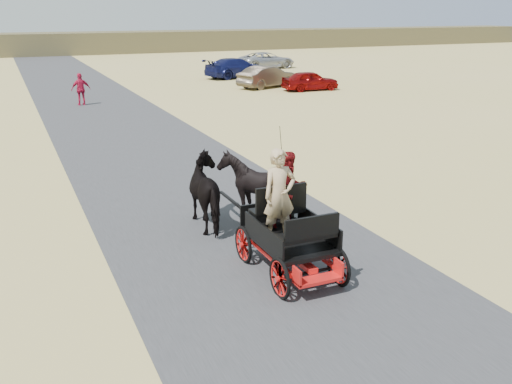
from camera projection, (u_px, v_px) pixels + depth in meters
name	position (u px, v px, depth m)	size (l,w,h in m)	color
ground	(287.00, 282.00, 10.93)	(140.00, 140.00, 0.00)	tan
road	(287.00, 282.00, 10.93)	(6.00, 140.00, 0.01)	#38383A
ridge_far	(39.00, 44.00, 64.51)	(140.00, 6.00, 2.40)	brown
carriage	(289.00, 255.00, 11.26)	(1.30, 2.40, 0.72)	black
horse_left	(211.00, 192.00, 13.50)	(0.91, 2.01, 1.70)	black
horse_right	(253.00, 187.00, 13.93)	(1.37, 1.54, 1.70)	black
driver_man	(279.00, 195.00, 10.84)	(0.66, 0.43, 1.80)	tan
passenger_woman	(290.00, 190.00, 11.54)	(0.77, 0.60, 1.58)	#660C0F
pedestrian	(81.00, 89.00, 30.70)	(1.01, 0.42, 1.73)	#AF1436
car_a	(310.00, 81.00, 36.41)	(1.47, 3.65, 1.24)	maroon
car_b	(267.00, 77.00, 37.74)	(1.50, 4.30, 1.42)	brown
car_c	(237.00, 68.00, 43.07)	(2.06, 5.08, 1.47)	navy
car_d	(267.00, 60.00, 49.93)	(2.31, 5.02, 1.39)	#B2B2B7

